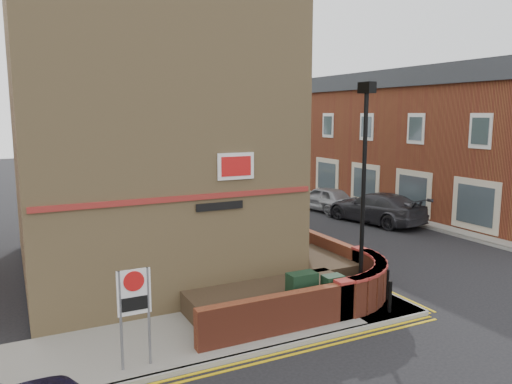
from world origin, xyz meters
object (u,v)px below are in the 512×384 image
(lamppost, at_px, (363,195))
(utility_cabinet_large, at_px, (302,294))
(silver_car_near, at_px, (265,216))
(zone_sign, at_px, (134,300))

(lamppost, relative_size, utility_cabinet_large, 5.25)
(utility_cabinet_large, height_order, silver_car_near, silver_car_near)
(lamppost, xyz_separation_m, zone_sign, (-6.60, -0.70, -1.70))
(lamppost, bearing_deg, zone_sign, -173.93)
(zone_sign, bearing_deg, utility_cabinet_large, 9.69)
(lamppost, xyz_separation_m, silver_car_near, (2.00, 9.75, -2.60))
(utility_cabinet_large, xyz_separation_m, zone_sign, (-4.70, -0.80, 0.92))
(utility_cabinet_large, bearing_deg, lamppost, -3.01)
(lamppost, height_order, utility_cabinet_large, lamppost)
(lamppost, xyz_separation_m, utility_cabinet_large, (-1.90, 0.10, -2.62))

